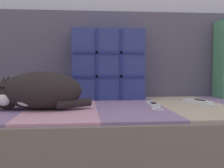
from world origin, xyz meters
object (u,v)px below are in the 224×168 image
game_remote_near (153,105)px  couch (158,147)px  game_remote_far (199,102)px  throw_pillow_quilted (108,64)px  sleeping_cat (36,92)px

game_remote_near → couch: bearing=63.9°
couch → game_remote_far: game_remote_far is taller
throw_pillow_quilted → game_remote_far: throw_pillow_quilted is taller
couch → sleeping_cat: size_ratio=4.68×
game_remote_near → game_remote_far: same height
game_remote_near → throw_pillow_quilted: bearing=117.5°
game_remote_far → couch: bearing=174.3°
couch → sleeping_cat: 0.62m
sleeping_cat → game_remote_near: sleeping_cat is taller
game_remote_near → game_remote_far: bearing=19.3°
sleeping_cat → throw_pillow_quilted: bearing=45.6°
throw_pillow_quilted → game_remote_near: 0.40m
throw_pillow_quilted → game_remote_near: bearing=-62.5°
couch → sleeping_cat: bearing=-168.6°
couch → game_remote_near: bearing=-116.1°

